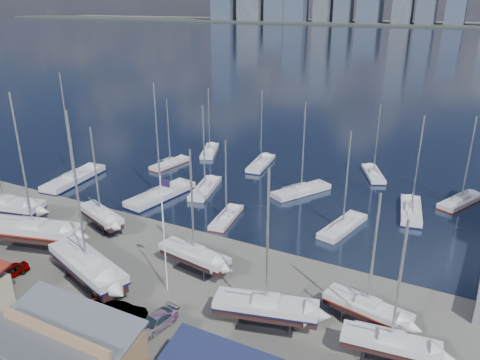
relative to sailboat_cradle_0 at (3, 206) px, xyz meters
The scene contains 29 objects.
ground 28.19m from the sailboat_cradle_0, ahead, with size 1400.00×1400.00×0.00m, color #605E59.
water 310.87m from the sailboat_cradle_0, 84.81° to the left, with size 1400.00×600.00×0.40m, color #182239.
far_shore 570.28m from the sailboat_cradle_0, 87.18° to the left, with size 1400.00×80.00×2.20m, color #2D332D.
shed_grey 32.54m from the sailboat_cradle_0, 30.28° to the right, with size 12.60×8.40×4.17m.
sailboat_cradle_0 is the anchor object (origin of this frame).
sailboat_cradle_1 10.28m from the sailboat_cradle_0, 17.92° to the right, with size 12.32×6.26×18.94m.
sailboat_cradle_2 14.08m from the sailboat_cradle_0, 17.65° to the left, with size 8.62×5.04×13.77m.
sailboat_cradle_3 22.23m from the sailboat_cradle_0, 16.08° to the right, with size 12.18×6.92×18.76m.
sailboat_cradle_4 29.89m from the sailboat_cradle_0, ahead, with size 8.87×3.70×14.18m.
sailboat_cradle_5 40.96m from the sailboat_cradle_0, ahead, with size 9.99×5.02×15.58m.
sailboat_cradle_6 49.03m from the sailboat_cradle_0, ahead, with size 8.43×3.85×13.37m.
sailboat_cradle_7 51.93m from the sailboat_cradle_0, ahead, with size 8.14×3.13×13.18m.
sailboat_moored_0 15.45m from the sailboat_cradle_0, 100.31° to the left, with size 4.90×12.83×18.71m.
sailboat_moored_1 29.88m from the sailboat_cradle_0, 76.93° to the left, with size 3.69×8.85×12.83m.
sailboat_moored_2 39.91m from the sailboat_cradle_0, 76.58° to the left, with size 5.66×9.13×13.37m.
sailboat_moored_3 21.60m from the sailboat_cradle_0, 48.72° to the left, with size 5.20×12.59×18.27m.
sailboat_moored_4 28.66m from the sailboat_cradle_0, 49.10° to the left, with size 4.85×9.87×14.36m.
sailboat_moored_5 42.38m from the sailboat_cradle_0, 59.59° to the left, with size 4.01×10.04×14.60m.
sailboat_moored_6 30.30m from the sailboat_cradle_0, 27.75° to the left, with size 3.33×8.23×11.95m.
sailboat_moored_7 42.76m from the sailboat_cradle_0, 40.43° to the left, with size 7.35×10.09×15.10m.
sailboat_moored_8 57.54m from the sailboat_cradle_0, 44.88° to the left, with size 5.89×9.01×13.13m.
sailboat_moored_9 45.73m from the sailboat_cradle_0, 24.15° to the left, with size 4.47×9.60×13.99m.
sailboat_moored_10 56.31m from the sailboat_cradle_0, 29.76° to the left, with size 4.39×10.21×14.78m.
sailboat_moored_11 65.08m from the sailboat_cradle_0, 32.46° to the left, with size 6.20×9.48×13.82m.
car_a 15.69m from the sailboat_cradle_0, 35.71° to the right, with size 1.60×3.98×1.35m, color gray.
car_b 29.86m from the sailboat_cradle_0, 18.00° to the right, with size 1.66×4.76×1.57m, color gray.
car_c 28.27m from the sailboat_cradle_0, 21.83° to the right, with size 2.33×5.05×1.40m, color gray.
car_d 33.22m from the sailboat_cradle_0, 15.37° to the right, with size 1.98×4.87×1.41m, color gray.
flagpole 30.11m from the sailboat_cradle_0, ahead, with size 1.12×0.12×12.74m.
Camera 1 is at (27.06, -45.94, 28.26)m, focal length 35.00 mm.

